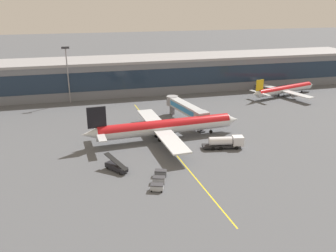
# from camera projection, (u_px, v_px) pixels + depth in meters

# --- Properties ---
(ground_plane) EXTENTS (700.00, 700.00, 0.00)m
(ground_plane) POSITION_uv_depth(u_px,v_px,m) (172.00, 146.00, 95.39)
(ground_plane) COLOR #515459
(apron_lead_in_line) EXTENTS (4.86, 79.89, 0.01)m
(apron_lead_in_line) POSITION_uv_depth(u_px,v_px,m) (167.00, 144.00, 97.00)
(apron_lead_in_line) COLOR yellow
(apron_lead_in_line) RESTS_ON ground_plane
(terminal_building) EXTENTS (178.97, 21.20, 14.16)m
(terminal_building) POSITION_uv_depth(u_px,v_px,m) (164.00, 73.00, 153.51)
(terminal_building) COLOR slate
(terminal_building) RESTS_ON ground_plane
(main_airliner) EXTENTS (45.83, 36.51, 11.10)m
(main_airliner) POSITION_uv_depth(u_px,v_px,m) (165.00, 127.00, 99.27)
(main_airliner) COLOR silver
(main_airliner) RESTS_ON ground_plane
(jet_bridge) EXTENTS (7.82, 22.83, 6.34)m
(jet_bridge) POSITION_uv_depth(u_px,v_px,m) (185.00, 108.00, 112.91)
(jet_bridge) COLOR #B2B7BC
(jet_bridge) RESTS_ON ground_plane
(fuel_tanker) EXTENTS (11.07, 4.38, 3.25)m
(fuel_tanker) POSITION_uv_depth(u_px,v_px,m) (226.00, 142.00, 93.65)
(fuel_tanker) COLOR #232326
(fuel_tanker) RESTS_ON ground_plane
(belt_loader) EXTENTS (5.02, 6.43, 3.49)m
(belt_loader) POSITION_uv_depth(u_px,v_px,m) (116.00, 167.00, 81.62)
(belt_loader) COLOR black
(belt_loader) RESTS_ON ground_plane
(baggage_cart_0) EXTENTS (3.02, 2.37, 1.48)m
(baggage_cart_0) POSITION_uv_depth(u_px,v_px,m) (157.00, 187.00, 73.13)
(baggage_cart_0) COLOR #B2B7BC
(baggage_cart_0) RESTS_ON ground_plane
(baggage_cart_1) EXTENTS (3.02, 2.37, 1.48)m
(baggage_cart_1) POSITION_uv_depth(u_px,v_px,m) (159.00, 180.00, 76.12)
(baggage_cart_1) COLOR gray
(baggage_cart_1) RESTS_ON ground_plane
(baggage_cart_2) EXTENTS (3.02, 2.37, 1.48)m
(baggage_cart_2) POSITION_uv_depth(u_px,v_px,m) (161.00, 173.00, 79.12)
(baggage_cart_2) COLOR #595B60
(baggage_cart_2) RESTS_ON ground_plane
(commuter_jet_far) EXTENTS (34.09, 27.53, 8.27)m
(commuter_jet_far) POSITION_uv_depth(u_px,v_px,m) (284.00, 89.00, 144.03)
(commuter_jet_far) COLOR silver
(commuter_jet_far) RESTS_ON ground_plane
(apron_light_mast_0) EXTENTS (2.80, 0.50, 21.04)m
(apron_light_mast_0) POSITION_uv_depth(u_px,v_px,m) (67.00, 70.00, 131.38)
(apron_light_mast_0) COLOR gray
(apron_light_mast_0) RESTS_ON ground_plane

